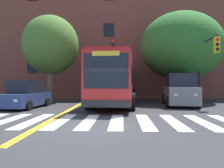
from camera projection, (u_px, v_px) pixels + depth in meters
name	position (u px, v px, depth m)	size (l,w,h in m)	color
ground_plane	(89.00, 128.00, 8.07)	(120.00, 120.00, 0.00)	#303033
crosswalk	(103.00, 121.00, 9.43)	(16.32, 4.34, 0.01)	white
lane_line_yellow_inner	(89.00, 98.00, 23.49)	(0.12, 36.00, 0.01)	gold
lane_line_yellow_outer	(91.00, 98.00, 23.48)	(0.12, 36.00, 0.01)	gold
city_bus	(116.00, 79.00, 16.55)	(3.56, 11.39, 3.55)	#B22323
car_navy_near_lane	(26.00, 95.00, 14.47)	(2.34, 4.31, 1.81)	navy
car_grey_far_lane	(179.00, 91.00, 15.97)	(2.68, 5.06, 2.33)	slate
traffic_light_near_corner	(206.00, 58.00, 15.74)	(0.53, 3.79, 5.04)	#28282D
traffic_light_overhead	(112.00, 59.00, 16.61)	(0.49, 3.91, 5.20)	#28282D
street_tree_curbside_large	(182.00, 47.00, 19.35)	(10.19, 10.07, 7.91)	brown
street_tree_curbside_small	(51.00, 45.00, 18.87)	(6.56, 6.52, 7.49)	brown
building_facade	(110.00, 42.00, 28.08)	(41.07, 9.95, 13.82)	brown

